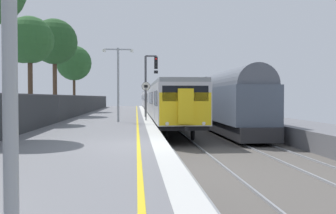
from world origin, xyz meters
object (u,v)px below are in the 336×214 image
at_px(freight_train_adjacent_track, 198,99).
at_px(background_tree_centre, 54,43).
at_px(commuter_train_at_platform, 156,100).
at_px(background_tree_back, 28,42).
at_px(platform_lamp_mid, 118,78).
at_px(signal_gantry, 149,79).
at_px(speed_limit_sign, 146,96).
at_px(background_tree_left, 75,64).

distance_m(freight_train_adjacent_track, background_tree_centre, 15.51).
height_order(commuter_train_at_platform, background_tree_back, background_tree_back).
distance_m(commuter_train_at_platform, background_tree_back, 26.00).
xyz_separation_m(commuter_train_at_platform, background_tree_centre, (-9.84, -14.24, 5.18)).
relative_size(platform_lamp_mid, background_tree_centre, 0.56).
height_order(signal_gantry, platform_lamp_mid, signal_gantry).
bearing_deg(commuter_train_at_platform, signal_gantry, -94.78).
bearing_deg(background_tree_back, speed_limit_sign, 12.36).
relative_size(commuter_train_at_platform, platform_lamp_mid, 12.11).
bearing_deg(commuter_train_at_platform, freight_train_adjacent_track, -66.91).
xyz_separation_m(signal_gantry, speed_limit_sign, (-0.37, -4.69, -1.45)).
xyz_separation_m(commuter_train_at_platform, freight_train_adjacent_track, (4.00, -9.39, 0.14)).
height_order(background_tree_left, background_tree_centre, background_tree_centre).
bearing_deg(background_tree_back, commuter_train_at_platform, 68.81).
height_order(freight_train_adjacent_track, background_tree_back, background_tree_back).
relative_size(freight_train_adjacent_track, speed_limit_sign, 14.91).
bearing_deg(background_tree_back, platform_lamp_mid, 4.72).
bearing_deg(background_tree_centre, speed_limit_sign, -45.41).
xyz_separation_m(commuter_train_at_platform, speed_limit_sign, (-1.85, -22.35, 0.44)).
relative_size(signal_gantry, background_tree_centre, 0.59).
bearing_deg(freight_train_adjacent_track, background_tree_centre, -160.71).
bearing_deg(speed_limit_sign, freight_train_adjacent_track, 65.70).
bearing_deg(commuter_train_at_platform, background_tree_centre, -124.64).
distance_m(commuter_train_at_platform, background_tree_left, 11.72).
bearing_deg(background_tree_centre, background_tree_left, 86.91).
bearing_deg(background_tree_back, background_tree_left, 90.26).
bearing_deg(speed_limit_sign, commuter_train_at_platform, 85.28).
height_order(commuter_train_at_platform, background_tree_centre, background_tree_centre).
distance_m(commuter_train_at_platform, speed_limit_sign, 22.43).
xyz_separation_m(commuter_train_at_platform, signal_gantry, (-1.48, -17.66, 1.89)).
height_order(commuter_train_at_platform, platform_lamp_mid, platform_lamp_mid).
bearing_deg(speed_limit_sign, platform_lamp_mid, -147.64).
xyz_separation_m(background_tree_centre, background_tree_back, (0.54, -9.74, -1.35)).
relative_size(background_tree_left, background_tree_back, 1.10).
xyz_separation_m(freight_train_adjacent_track, speed_limit_sign, (-5.85, -12.96, 0.30)).
relative_size(freight_train_adjacent_track, platform_lamp_mid, 8.22).
xyz_separation_m(speed_limit_sign, platform_lamp_mid, (-1.85, -1.17, 1.21)).
bearing_deg(signal_gantry, speed_limit_sign, -94.51).
xyz_separation_m(signal_gantry, background_tree_back, (-7.82, -6.33, 1.94)).
relative_size(freight_train_adjacent_track, background_tree_back, 5.94).
xyz_separation_m(speed_limit_sign, background_tree_left, (-7.53, 16.64, 3.66)).
height_order(platform_lamp_mid, background_tree_back, background_tree_back).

